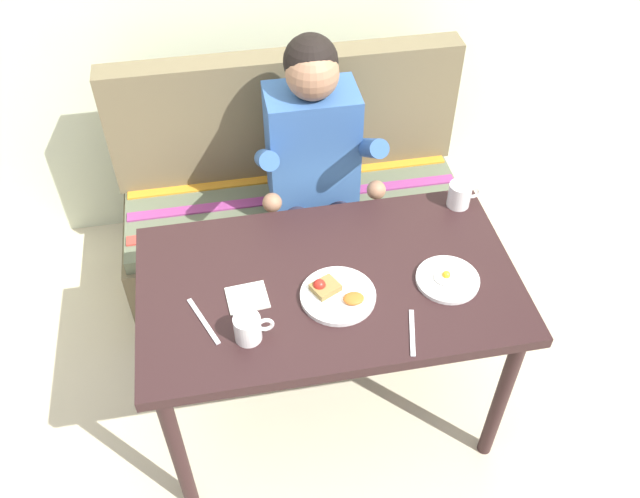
% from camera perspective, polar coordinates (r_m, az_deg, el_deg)
% --- Properties ---
extents(ground_plane, '(8.00, 8.00, 0.00)m').
position_cam_1_polar(ground_plane, '(2.71, 0.59, -13.06)').
color(ground_plane, beige).
extents(table, '(1.20, 0.70, 0.73)m').
position_cam_1_polar(table, '(2.19, 0.72, -4.08)').
color(table, black).
rests_on(table, ground).
extents(couch, '(1.44, 0.56, 1.00)m').
position_cam_1_polar(couch, '(2.94, -2.19, 2.97)').
color(couch, brown).
rests_on(couch, ground).
extents(person, '(0.45, 0.61, 1.21)m').
position_cam_1_polar(person, '(2.55, -0.40, 7.40)').
color(person, '#355C99').
rests_on(person, ground).
extents(plate_breakfast, '(0.23, 0.23, 0.05)m').
position_cam_1_polar(plate_breakfast, '(2.07, 1.42, -3.87)').
color(plate_breakfast, white).
rests_on(plate_breakfast, table).
extents(plate_eggs, '(0.20, 0.20, 0.04)m').
position_cam_1_polar(plate_eggs, '(2.15, 10.76, -2.52)').
color(plate_eggs, white).
rests_on(plate_eggs, table).
extents(coffee_mug, '(0.12, 0.08, 0.09)m').
position_cam_1_polar(coffee_mug, '(1.95, -6.08, -6.64)').
color(coffee_mug, white).
rests_on(coffee_mug, table).
extents(coffee_mug_second, '(0.12, 0.08, 0.09)m').
position_cam_1_polar(coffee_mug_second, '(2.40, 11.79, 4.56)').
color(coffee_mug_second, white).
rests_on(coffee_mug_second, table).
extents(napkin, '(0.13, 0.12, 0.01)m').
position_cam_1_polar(napkin, '(2.08, -6.18, -4.12)').
color(napkin, silver).
rests_on(napkin, table).
extents(fork, '(0.06, 0.17, 0.00)m').
position_cam_1_polar(fork, '(2.01, 7.82, -7.03)').
color(fork, silver).
rests_on(fork, table).
extents(knife, '(0.09, 0.19, 0.00)m').
position_cam_1_polar(knife, '(2.04, -9.85, -6.03)').
color(knife, silver).
rests_on(knife, table).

